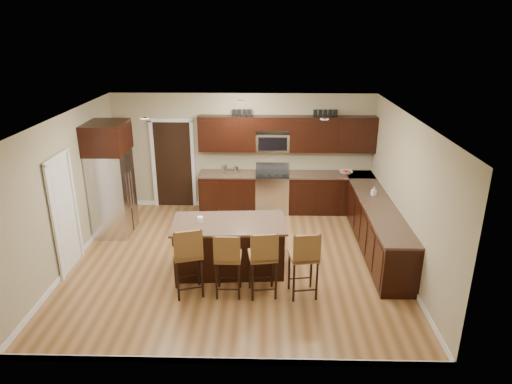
{
  "coord_description": "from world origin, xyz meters",
  "views": [
    {
      "loc": [
        0.55,
        -7.52,
        4.18
      ],
      "look_at": [
        0.36,
        0.4,
        1.23
      ],
      "focal_mm": 32.0,
      "sensor_mm": 36.0,
      "label": 1
    }
  ],
  "objects_px": {
    "range": "(272,192)",
    "island": "(230,248)",
    "stool_right": "(263,256)",
    "refrigerator": "(111,178)",
    "stool_left": "(188,254)",
    "stool_mid": "(228,257)",
    "stool_extra": "(305,257)"
  },
  "relations": [
    {
      "from": "range",
      "to": "island",
      "type": "relative_size",
      "value": 0.55
    },
    {
      "from": "stool_right",
      "to": "refrigerator",
      "type": "xyz_separation_m",
      "value": [
        -3.13,
        2.34,
        0.49
      ]
    },
    {
      "from": "stool_left",
      "to": "stool_extra",
      "type": "relative_size",
      "value": 1.04
    },
    {
      "from": "stool_left",
      "to": "stool_mid",
      "type": "bearing_deg",
      "value": -16.85
    },
    {
      "from": "stool_mid",
      "to": "stool_extra",
      "type": "xyz_separation_m",
      "value": [
        1.21,
        -0.0,
        0.03
      ]
    },
    {
      "from": "range",
      "to": "stool_mid",
      "type": "relative_size",
      "value": 0.99
    },
    {
      "from": "refrigerator",
      "to": "stool_extra",
      "type": "bearing_deg",
      "value": -31.82
    },
    {
      "from": "stool_mid",
      "to": "stool_extra",
      "type": "distance_m",
      "value": 1.21
    },
    {
      "from": "stool_left",
      "to": "stool_mid",
      "type": "relative_size",
      "value": 1.08
    },
    {
      "from": "stool_extra",
      "to": "stool_mid",
      "type": "bearing_deg",
      "value": 171.0
    },
    {
      "from": "range",
      "to": "island",
      "type": "xyz_separation_m",
      "value": [
        -0.78,
        -2.75,
        -0.04
      ]
    },
    {
      "from": "stool_left",
      "to": "refrigerator",
      "type": "bearing_deg",
      "value": 112.51
    },
    {
      "from": "stool_mid",
      "to": "refrigerator",
      "type": "height_order",
      "value": "refrigerator"
    },
    {
      "from": "island",
      "to": "refrigerator",
      "type": "relative_size",
      "value": 0.86
    },
    {
      "from": "island",
      "to": "stool_mid",
      "type": "height_order",
      "value": "stool_mid"
    },
    {
      "from": "stool_left",
      "to": "stool_right",
      "type": "xyz_separation_m",
      "value": [
        1.19,
        0.0,
        -0.03
      ]
    },
    {
      "from": "stool_mid",
      "to": "stool_right",
      "type": "bearing_deg",
      "value": -0.06
    },
    {
      "from": "island",
      "to": "stool_left",
      "type": "distance_m",
      "value": 1.08
    },
    {
      "from": "island",
      "to": "stool_extra",
      "type": "height_order",
      "value": "stool_extra"
    },
    {
      "from": "range",
      "to": "stool_mid",
      "type": "bearing_deg",
      "value": -101.52
    },
    {
      "from": "range",
      "to": "refrigerator",
      "type": "relative_size",
      "value": 0.47
    },
    {
      "from": "stool_right",
      "to": "refrigerator",
      "type": "relative_size",
      "value": 0.49
    },
    {
      "from": "refrigerator",
      "to": "island",
      "type": "bearing_deg",
      "value": -30.66
    },
    {
      "from": "stool_right",
      "to": "refrigerator",
      "type": "height_order",
      "value": "refrigerator"
    },
    {
      "from": "stool_right",
      "to": "stool_extra",
      "type": "xyz_separation_m",
      "value": [
        0.65,
        0.0,
        0.0
      ]
    },
    {
      "from": "range",
      "to": "stool_extra",
      "type": "bearing_deg",
      "value": -82.42
    },
    {
      "from": "range",
      "to": "island",
      "type": "bearing_deg",
      "value": -105.75
    },
    {
      "from": "island",
      "to": "stool_right",
      "type": "distance_m",
      "value": 1.08
    },
    {
      "from": "stool_mid",
      "to": "stool_right",
      "type": "relative_size",
      "value": 0.96
    },
    {
      "from": "island",
      "to": "stool_mid",
      "type": "xyz_separation_m",
      "value": [
        0.04,
        -0.85,
        0.27
      ]
    },
    {
      "from": "stool_left",
      "to": "stool_extra",
      "type": "xyz_separation_m",
      "value": [
        1.84,
        0.0,
        -0.03
      ]
    },
    {
      "from": "range",
      "to": "stool_left",
      "type": "distance_m",
      "value": 3.86
    }
  ]
}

